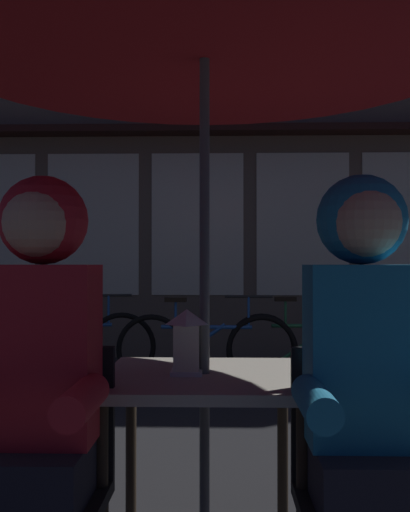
% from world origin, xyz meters
% --- Properties ---
extents(cafe_table, '(0.72, 0.72, 0.74)m').
position_xyz_m(cafe_table, '(0.00, 0.00, 0.64)').
color(cafe_table, '#B2AD9E').
rests_on(cafe_table, ground_plane).
extents(patio_umbrella, '(2.10, 2.10, 2.31)m').
position_xyz_m(patio_umbrella, '(0.00, 0.00, 2.06)').
color(patio_umbrella, '#4C4C51').
rests_on(patio_umbrella, ground_plane).
extents(lantern, '(0.11, 0.11, 0.23)m').
position_xyz_m(lantern, '(-0.06, -0.02, 0.86)').
color(lantern, white).
rests_on(lantern, cafe_table).
extents(chair_left, '(0.40, 0.40, 0.87)m').
position_xyz_m(chair_left, '(-0.48, -0.37, 0.49)').
color(chair_left, black).
rests_on(chair_left, ground_plane).
extents(chair_right, '(0.40, 0.40, 0.87)m').
position_xyz_m(chair_right, '(0.48, -0.37, 0.49)').
color(chair_right, black).
rests_on(chair_right, ground_plane).
extents(person_left_hooded, '(0.45, 0.56, 1.40)m').
position_xyz_m(person_left_hooded, '(-0.48, -0.43, 0.85)').
color(person_left_hooded, black).
rests_on(person_left_hooded, ground_plane).
extents(person_right_hooded, '(0.45, 0.56, 1.40)m').
position_xyz_m(person_right_hooded, '(0.48, -0.43, 0.85)').
color(person_right_hooded, black).
rests_on(person_right_hooded, ground_plane).
extents(shopfront_building, '(10.00, 0.93, 6.20)m').
position_xyz_m(shopfront_building, '(-0.22, 5.39, 3.09)').
color(shopfront_building, '#6B5B4C').
rests_on(shopfront_building, ground_plane).
extents(bicycle_second, '(1.67, 0.25, 0.84)m').
position_xyz_m(bicycle_second, '(-1.41, 3.57, 0.35)').
color(bicycle_second, black).
rests_on(bicycle_second, ground_plane).
extents(bicycle_third, '(1.68, 0.10, 0.84)m').
position_xyz_m(bicycle_third, '(-0.08, 3.42, 0.35)').
color(bicycle_third, black).
rests_on(bicycle_third, ground_plane).
extents(bicycle_fourth, '(1.68, 0.08, 0.84)m').
position_xyz_m(bicycle_fourth, '(0.95, 3.56, 0.35)').
color(bicycle_fourth, black).
rests_on(bicycle_fourth, ground_plane).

